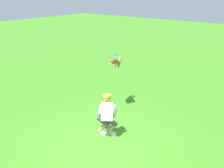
% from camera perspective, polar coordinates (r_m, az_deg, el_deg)
% --- Properties ---
extents(ground_plane, '(60.00, 60.00, 0.00)m').
position_cam_1_polar(ground_plane, '(7.31, -2.95, -14.12)').
color(ground_plane, '#418923').
extents(person, '(0.71, 0.55, 1.29)m').
position_cam_1_polar(person, '(7.51, -1.09, -6.87)').
color(person, silver).
rests_on(person, ground_plane).
extents(dog, '(0.46, 0.97, 0.53)m').
position_cam_1_polar(dog, '(9.23, 0.82, 4.75)').
color(dog, olive).
extents(frisbee_flying, '(0.31, 0.31, 0.08)m').
position_cam_1_polar(frisbee_flying, '(8.90, 0.49, 6.71)').
color(frisbee_flying, '#2D89DB').
extents(frisbee_held, '(0.33, 0.33, 0.06)m').
position_cam_1_polar(frisbee_held, '(7.84, -2.70, -6.36)').
color(frisbee_held, '#2584E7').
rests_on(frisbee_held, person).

